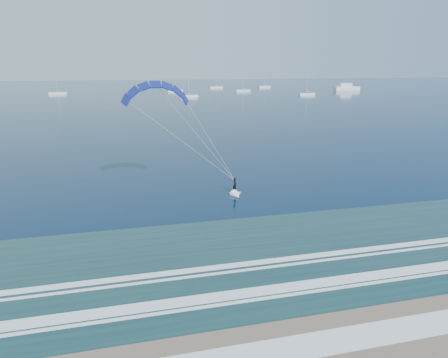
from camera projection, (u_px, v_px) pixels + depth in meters
ground at (217, 356)px, 21.35m from camera, size 900.00×900.00×0.00m
kitesurfer_rig at (193, 131)px, 44.38m from camera, size 15.01×4.00×14.58m
motor_yacht at (346, 88)px, 251.80m from camera, size 16.52×4.41×6.63m
sailboat_2 at (58, 93)px, 216.76m from camera, size 9.08×2.40×12.19m
sailboat_3 at (189, 96)px, 196.43m from camera, size 8.43×2.40×11.74m
sailboat_4 at (216, 87)px, 277.45m from camera, size 9.06×2.40×12.28m
sailboat_5 at (243, 91)px, 240.79m from camera, size 8.66×2.40×11.83m
sailboat_6 at (307, 94)px, 210.64m from camera, size 8.45×2.40×11.48m
sailboat_7 at (175, 91)px, 239.98m from camera, size 9.00×2.40×13.45m
sailboat_8 at (264, 87)px, 283.85m from camera, size 8.22×2.40×11.61m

